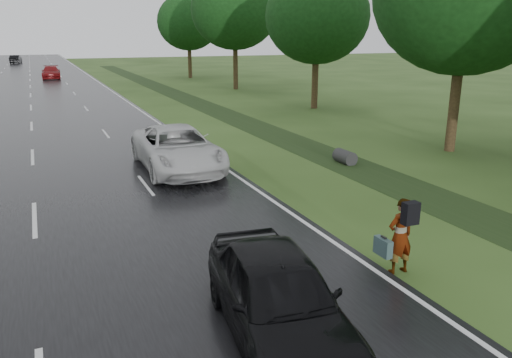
{
  "coord_description": "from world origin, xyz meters",
  "views": [
    {
      "loc": [
        0.42,
        -6.37,
        4.97
      ],
      "look_at": [
        5.51,
        5.21,
        1.3
      ],
      "focal_mm": 35.0,
      "sensor_mm": 36.0,
      "label": 1
    }
  ],
  "objects": [
    {
      "name": "pedestrian",
      "position": [
        7.18,
        1.41,
        0.87
      ],
      "size": [
        0.75,
        0.68,
        1.69
      ],
      "rotation": [
        0.0,
        0.0,
        3.14
      ],
      "color": "#A5998C",
      "rests_on": "ground"
    },
    {
      "name": "far_car_red",
      "position": [
        2.32,
        57.18,
        0.75
      ],
      "size": [
        2.22,
        4.98,
        1.42
      ],
      "primitive_type": "imported",
      "rotation": [
        0.0,
        0.0,
        -0.05
      ],
      "color": "maroon",
      "rests_on": "road"
    },
    {
      "name": "white_pickup",
      "position": [
        5.08,
        11.62,
        0.85
      ],
      "size": [
        2.78,
        5.85,
        1.61
      ],
      "primitive_type": "imported",
      "rotation": [
        0.0,
        0.0,
        -0.02
      ],
      "color": "silver",
      "rests_on": "road"
    },
    {
      "name": "dark_sedan",
      "position": [
        3.74,
        0.27,
        0.8
      ],
      "size": [
        2.38,
        4.67,
        1.52
      ],
      "primitive_type": "imported",
      "rotation": [
        0.0,
        0.0,
        -0.14
      ],
      "color": "black",
      "rests_on": "road"
    },
    {
      "name": "tree_east_d",
      "position": [
        17.8,
        38.0,
        7.15
      ],
      "size": [
        8.0,
        8.0,
        10.76
      ],
      "color": "#312214",
      "rests_on": "ground"
    },
    {
      "name": "edge_stripe_east",
      "position": [
        6.75,
        45.0,
        0.04
      ],
      "size": [
        0.12,
        180.0,
        0.01
      ],
      "primitive_type": "cube",
      "color": "silver",
      "rests_on": "road"
    },
    {
      "name": "far_car_dark",
      "position": [
        -2.16,
        93.44,
        0.76
      ],
      "size": [
        2.04,
        4.5,
        1.43
      ],
      "primitive_type": "imported",
      "rotation": [
        0.0,
        0.0,
        3.02
      ],
      "color": "black",
      "rests_on": "road"
    },
    {
      "name": "tree_east_c",
      "position": [
        18.2,
        24.0,
        6.14
      ],
      "size": [
        7.0,
        7.0,
        9.29
      ],
      "color": "#312214",
      "rests_on": "ground"
    },
    {
      "name": "drainage_ditch",
      "position": [
        11.5,
        18.71,
        0.04
      ],
      "size": [
        2.2,
        120.0,
        0.56
      ],
      "color": "black",
      "rests_on": "ground"
    },
    {
      "name": "road",
      "position": [
        0.0,
        45.0,
        0.02
      ],
      "size": [
        14.0,
        180.0,
        0.04
      ],
      "primitive_type": "cube",
      "color": "black",
      "rests_on": "ground"
    },
    {
      "name": "center_line",
      "position": [
        0.0,
        45.0,
        0.04
      ],
      "size": [
        0.12,
        180.0,
        0.01
      ],
      "primitive_type": "cube",
      "color": "silver",
      "rests_on": "road"
    },
    {
      "name": "tree_east_f",
      "position": [
        17.5,
        52.0,
        6.37
      ],
      "size": [
        7.2,
        7.2,
        9.62
      ],
      "color": "#312214",
      "rests_on": "ground"
    }
  ]
}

